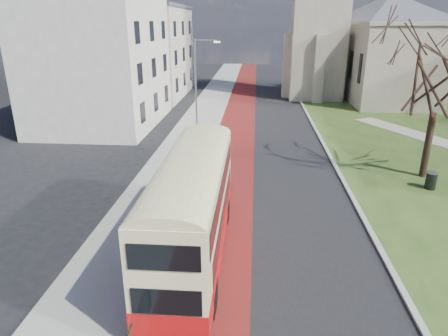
# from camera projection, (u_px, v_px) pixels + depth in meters

# --- Properties ---
(ground) EXTENTS (160.00, 160.00, 0.00)m
(ground) POSITION_uv_depth(u_px,v_px,m) (240.00, 250.00, 17.55)
(ground) COLOR black
(ground) RESTS_ON ground
(road_carriageway) EXTENTS (9.00, 120.00, 0.01)m
(road_carriageway) POSITION_uv_depth(u_px,v_px,m) (266.00, 132.00, 36.14)
(road_carriageway) COLOR black
(road_carriageway) RESTS_ON ground
(bus_lane) EXTENTS (3.40, 120.00, 0.01)m
(bus_lane) POSITION_uv_depth(u_px,v_px,m) (236.00, 131.00, 36.34)
(bus_lane) COLOR #591414
(bus_lane) RESTS_ON ground
(pavement_west) EXTENTS (4.00, 120.00, 0.12)m
(pavement_west) POSITION_uv_depth(u_px,v_px,m) (195.00, 130.00, 36.60)
(pavement_west) COLOR gray
(pavement_west) RESTS_ON ground
(kerb_west) EXTENTS (0.25, 120.00, 0.13)m
(kerb_west) POSITION_uv_depth(u_px,v_px,m) (216.00, 130.00, 36.45)
(kerb_west) COLOR #999993
(kerb_west) RESTS_ON ground
(kerb_east) EXTENTS (0.25, 80.00, 0.13)m
(kerb_east) POSITION_uv_depth(u_px,v_px,m) (314.00, 127.00, 37.65)
(kerb_east) COLOR #999993
(kerb_east) RESTS_ON ground
(pedestrian_railing) EXTENTS (0.07, 24.00, 1.12)m
(pedestrian_railing) POSITION_uv_depth(u_px,v_px,m) (188.00, 198.00, 21.31)
(pedestrian_railing) COLOR #0E3E20
(pedestrian_railing) RESTS_ON ground
(street_block_near) EXTENTS (10.30, 14.30, 13.00)m
(street_block_near) POSITION_uv_depth(u_px,v_px,m) (100.00, 55.00, 36.90)
(street_block_near) COLOR beige
(street_block_near) RESTS_ON ground
(street_block_far) EXTENTS (10.30, 16.30, 11.50)m
(street_block_far) POSITION_uv_depth(u_px,v_px,m) (146.00, 51.00, 52.12)
(street_block_far) COLOR beige
(street_block_far) RESTS_ON ground
(streetlamp) EXTENTS (2.13, 0.18, 8.00)m
(streetlamp) POSITION_uv_depth(u_px,v_px,m) (198.00, 83.00, 33.11)
(streetlamp) COLOR gray
(streetlamp) RESTS_ON pavement_west
(bus) EXTENTS (2.49, 10.48, 4.37)m
(bus) POSITION_uv_depth(u_px,v_px,m) (193.00, 205.00, 16.05)
(bus) COLOR #B81112
(bus) RESTS_ON ground
(winter_tree_near) EXTENTS (9.26, 9.26, 10.69)m
(winter_tree_near) POSITION_uv_depth(u_px,v_px,m) (444.00, 58.00, 23.18)
(winter_tree_near) COLOR black
(winter_tree_near) RESTS_ON grass_green
(litter_bin) EXTENTS (0.80, 0.80, 1.06)m
(litter_bin) POSITION_uv_depth(u_px,v_px,m) (431.00, 180.00, 23.64)
(litter_bin) COLOR black
(litter_bin) RESTS_ON grass_green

